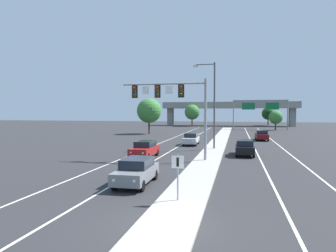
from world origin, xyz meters
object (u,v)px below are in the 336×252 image
Objects in this scene: overhead_signal_mast at (175,100)px; car_oncoming_grey at (136,171)px; median_sign_post at (178,171)px; highway_sign_gantry at (260,105)px; street_lamp_median at (212,100)px; car_oncoming_silver at (191,139)px; tree_far_right_b at (276,117)px; car_receding_darkred at (262,135)px; tree_far_left_c at (149,111)px; tree_far_left_a at (192,112)px; car_receding_black at (245,147)px; car_oncoming_red at (145,149)px; tree_far_right_a at (268,114)px.

overhead_signal_mast reaches higher than car_oncoming_grey.
median_sign_post is 65.28m from highway_sign_gantry.
car_oncoming_silver is at bearing 125.67° from street_lamp_median.
car_oncoming_silver is 40.63m from tree_far_right_b.
tree_far_left_c is at bearing 155.23° from car_receding_darkred.
tree_far_left_c is at bearing -96.21° from tree_far_left_a.
highway_sign_gantry reaches higher than tree_far_left_a.
overhead_signal_mast is at bearing -143.29° from car_receding_black.
car_oncoming_red is 24.33m from car_receding_darkred.
car_oncoming_grey is 0.34× the size of highway_sign_gantry.
car_oncoming_red is at bearing -74.28° from tree_far_left_c.
median_sign_post is 4.55m from car_oncoming_grey.
tree_far_left_c reaches higher than car_oncoming_red.
tree_far_right_a reaches higher than car_oncoming_grey.
car_receding_black is (6.71, 14.11, 0.00)m from car_oncoming_grey.
overhead_signal_mast is 1.74× the size of car_oncoming_silver.
street_lamp_median reaches higher than median_sign_post.
street_lamp_median is 2.22× the size of car_oncoming_red.
car_receding_black is at bearing 78.42° from median_sign_post.
car_receding_darkred is at bearing 79.37° from median_sign_post.
car_receding_darkred is 56.42m from tree_far_right_a.
car_oncoming_silver is at bearing -106.65° from highway_sign_gantry.
car_oncoming_red and car_receding_darkred have the same top height.
street_lamp_median is 7.39m from car_receding_black.
car_receding_black is 0.34× the size of highway_sign_gantry.
car_receding_black is (3.59, -4.12, -4.97)m from street_lamp_median.
highway_sign_gantry is at bearing 86.41° from car_receding_darkred.
car_receding_darkred is at bearing 67.33° from overhead_signal_mast.
tree_far_left_a reaches higher than car_receding_darkred.
tree_far_left_a is 27.51m from tree_far_right_b.
overhead_signal_mast is at bearing -69.58° from tree_far_left_c.
tree_far_right_a reaches higher than car_oncoming_silver.
median_sign_post is 0.49× the size of car_oncoming_grey.
tree_far_right_a is (16.02, 87.52, 3.12)m from car_oncoming_grey.
overhead_signal_mast is 13.49m from median_sign_post.
car_oncoming_silver is (-0.50, 13.18, -4.69)m from overhead_signal_mast.
tree_far_right_a is at bearing 59.34° from tree_far_left_c.
car_oncoming_red is 12.29m from car_oncoming_silver.
median_sign_post is 0.49× the size of car_receding_darkred.
street_lamp_median is at bearing -105.96° from tree_far_right_b.
tree_far_right_b is (14.68, 50.80, -2.36)m from overhead_signal_mast.
car_receding_darkred is (12.46, 20.90, 0.00)m from car_oncoming_red.
highway_sign_gantry reaches higher than median_sign_post.
car_receding_black is at bearing 36.71° from overhead_signal_mast.
highway_sign_gantry is (8.39, 64.58, 4.58)m from median_sign_post.
median_sign_post is at bearing -89.86° from street_lamp_median.
car_oncoming_red is 0.93× the size of tree_far_right_b.
tree_far_left_c is at bearing 110.42° from overhead_signal_mast.
street_lamp_median is 15.66m from car_receding_darkred.
highway_sign_gantry is (11.60, 38.78, 5.34)m from car_oncoming_silver.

